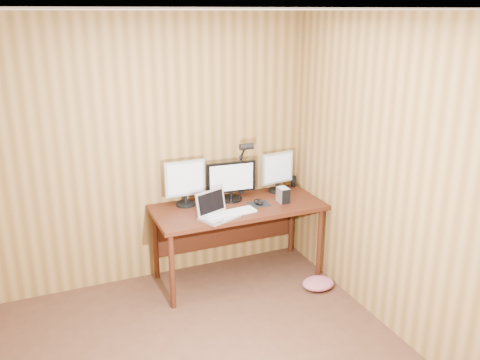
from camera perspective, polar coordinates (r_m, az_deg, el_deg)
room_shell at (r=2.89m, az=-4.87°, el=-7.11°), size 4.00×4.00×4.00m
desk at (r=4.90m, az=-0.56°, el=-3.93°), size 1.60×0.70×0.75m
monitor_center at (r=4.87m, az=-1.01°, el=-0.09°), size 0.49×0.21×0.38m
monitor_left at (r=4.75m, az=-6.20°, el=-0.20°), size 0.38×0.18×0.43m
monitor_right at (r=5.10m, az=4.21°, el=1.01°), size 0.36×0.17×0.41m
laptop at (r=4.52m, az=-2.75°, el=-3.49°), size 0.39×0.35×0.23m
keyboard at (r=4.59m, az=-1.02°, el=-3.72°), size 0.48×0.19×0.02m
mousepad at (r=4.82m, az=2.10°, el=-2.73°), size 0.21×0.17×0.00m
mouse at (r=4.82m, az=2.10°, el=-2.48°), size 0.07×0.12×0.04m
hard_drive at (r=4.87m, az=4.86°, el=-1.69°), size 0.09×0.13×0.14m
phone at (r=4.60m, az=-0.07°, el=-3.75°), size 0.06×0.10×0.01m
speaker at (r=5.31m, az=6.03°, el=-0.15°), size 0.05×0.05×0.12m
desk_lamp at (r=4.94m, az=0.44°, el=2.19°), size 0.13×0.19×0.58m
fabric_pile at (r=4.95m, az=8.76°, el=-11.41°), size 0.35×0.30×0.10m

